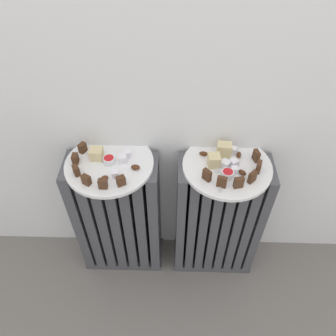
{
  "coord_description": "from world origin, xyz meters",
  "views": [
    {
      "loc": [
        0.02,
        -0.48,
        1.35
      ],
      "look_at": [
        0.0,
        0.28,
        0.57
      ],
      "focal_mm": 35.47,
      "sensor_mm": 36.0,
      "label": 1
    }
  ],
  "objects_px": {
    "radiator_right": "(217,220)",
    "fork": "(218,178)",
    "jam_bowl_right": "(228,174)",
    "plate_left": "(109,164)",
    "jam_bowl_left": "(109,160)",
    "radiator_left": "(119,218)",
    "plate_right": "(227,166)"
  },
  "relations": [
    {
      "from": "radiator_left",
      "to": "plate_left",
      "type": "relative_size",
      "value": 1.99
    },
    {
      "from": "plate_left",
      "to": "jam_bowl_left",
      "type": "xyz_separation_m",
      "value": [
        0.0,
        -0.0,
        0.02
      ]
    },
    {
      "from": "jam_bowl_left",
      "to": "radiator_right",
      "type": "bearing_deg",
      "value": 0.16
    },
    {
      "from": "plate_right",
      "to": "jam_bowl_left",
      "type": "height_order",
      "value": "jam_bowl_left"
    },
    {
      "from": "plate_left",
      "to": "plate_right",
      "type": "xyz_separation_m",
      "value": [
        0.38,
        0.0,
        0.0
      ]
    },
    {
      "from": "radiator_left",
      "to": "plate_right",
      "type": "bearing_deg",
      "value": 0.0
    },
    {
      "from": "plate_left",
      "to": "jam_bowl_left",
      "type": "relative_size",
      "value": 7.61
    },
    {
      "from": "radiator_left",
      "to": "plate_left",
      "type": "distance_m",
      "value": 0.3
    },
    {
      "from": "radiator_right",
      "to": "jam_bowl_right",
      "type": "bearing_deg",
      "value": -96.7
    },
    {
      "from": "radiator_left",
      "to": "jam_bowl_right",
      "type": "height_order",
      "value": "jam_bowl_right"
    },
    {
      "from": "radiator_right",
      "to": "plate_left",
      "type": "bearing_deg",
      "value": -180.0
    },
    {
      "from": "radiator_left",
      "to": "jam_bowl_right",
      "type": "relative_size",
      "value": 15.2
    },
    {
      "from": "plate_left",
      "to": "plate_right",
      "type": "relative_size",
      "value": 1.0
    },
    {
      "from": "jam_bowl_left",
      "to": "fork",
      "type": "bearing_deg",
      "value": -9.33
    },
    {
      "from": "radiator_right",
      "to": "radiator_left",
      "type": "bearing_deg",
      "value": -180.0
    },
    {
      "from": "jam_bowl_right",
      "to": "fork",
      "type": "relative_size",
      "value": 0.37
    },
    {
      "from": "fork",
      "to": "radiator_left",
      "type": "bearing_deg",
      "value": 170.54
    },
    {
      "from": "radiator_left",
      "to": "plate_left",
      "type": "bearing_deg",
      "value": 180.0
    },
    {
      "from": "plate_right",
      "to": "jam_bowl_left",
      "type": "distance_m",
      "value": 0.38
    },
    {
      "from": "jam_bowl_right",
      "to": "plate_left",
      "type": "bearing_deg",
      "value": 171.86
    },
    {
      "from": "fork",
      "to": "jam_bowl_left",
      "type": "bearing_deg",
      "value": 170.67
    },
    {
      "from": "plate_left",
      "to": "fork",
      "type": "bearing_deg",
      "value": -9.46
    },
    {
      "from": "jam_bowl_left",
      "to": "fork",
      "type": "distance_m",
      "value": 0.35
    },
    {
      "from": "radiator_right",
      "to": "plate_right",
      "type": "bearing_deg",
      "value": -63.43
    },
    {
      "from": "plate_left",
      "to": "radiator_left",
      "type": "bearing_deg",
      "value": 0.0
    },
    {
      "from": "fork",
      "to": "plate_right",
      "type": "bearing_deg",
      "value": 60.09
    },
    {
      "from": "radiator_right",
      "to": "fork",
      "type": "height_order",
      "value": "fork"
    },
    {
      "from": "plate_right",
      "to": "fork",
      "type": "height_order",
      "value": "fork"
    },
    {
      "from": "plate_left",
      "to": "jam_bowl_left",
      "type": "height_order",
      "value": "jam_bowl_left"
    },
    {
      "from": "plate_right",
      "to": "fork",
      "type": "xyz_separation_m",
      "value": [
        -0.03,
        -0.06,
        0.01
      ]
    },
    {
      "from": "plate_left",
      "to": "jam_bowl_left",
      "type": "distance_m",
      "value": 0.02
    },
    {
      "from": "radiator_left",
      "to": "fork",
      "type": "xyz_separation_m",
      "value": [
        0.35,
        -0.06,
        0.31
      ]
    }
  ]
}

